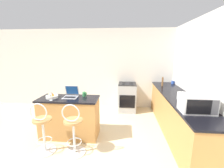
% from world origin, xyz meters
% --- Properties ---
extents(ground_plane, '(20.00, 20.00, 0.00)m').
position_xyz_m(ground_plane, '(0.00, 0.00, 0.00)').
color(ground_plane, beige).
extents(wall_back, '(12.00, 0.06, 2.60)m').
position_xyz_m(wall_back, '(0.00, 2.62, 1.30)').
color(wall_back, silver).
rests_on(wall_back, ground_plane).
extents(breakfast_bar, '(1.28, 0.57, 0.90)m').
position_xyz_m(breakfast_bar, '(-0.31, 0.66, 0.45)').
color(breakfast_bar, '#B27C42').
rests_on(breakfast_bar, ground_plane).
extents(counter_right, '(0.66, 3.12, 0.90)m').
position_xyz_m(counter_right, '(2.13, 1.04, 0.45)').
color(counter_right, '#B27C42').
rests_on(counter_right, ground_plane).
extents(bar_stool_near, '(0.40, 0.40, 1.01)m').
position_xyz_m(bar_stool_near, '(-0.61, 0.06, 0.47)').
color(bar_stool_near, silver).
rests_on(bar_stool_near, ground_plane).
extents(bar_stool_far, '(0.40, 0.40, 1.01)m').
position_xyz_m(bar_stool_far, '(-0.02, 0.06, 0.47)').
color(bar_stool_far, silver).
rests_on(bar_stool_far, ground_plane).
extents(laptop, '(0.30, 0.30, 0.24)m').
position_xyz_m(laptop, '(-0.29, 0.75, 0.96)').
color(laptop, '#B7BABF').
rests_on(laptop, breakfast_bar).
extents(microwave, '(0.53, 0.34, 0.29)m').
position_xyz_m(microwave, '(2.09, 0.10, 1.04)').
color(microwave, silver).
rests_on(microwave, counter_right).
extents(toaster, '(0.20, 0.31, 0.17)m').
position_xyz_m(toaster, '(2.09, 0.63, 0.98)').
color(toaster, silver).
rests_on(toaster, counter_right).
extents(stove_range, '(0.55, 0.61, 0.90)m').
position_xyz_m(stove_range, '(0.98, 2.26, 0.45)').
color(stove_range, '#9EA3A8').
rests_on(stove_range, ground_plane).
extents(pepper_mill, '(0.05, 0.05, 0.27)m').
position_xyz_m(pepper_mill, '(1.99, 2.00, 1.03)').
color(pepper_mill, brown).
rests_on(pepper_mill, counter_right).
extents(wine_glass_short, '(0.07, 0.07, 0.16)m').
position_xyz_m(wine_glass_short, '(-0.61, 0.47, 1.01)').
color(wine_glass_short, silver).
rests_on(wine_glass_short, breakfast_bar).
extents(mug_blue, '(0.10, 0.09, 0.09)m').
position_xyz_m(mug_blue, '(2.38, 2.34, 0.94)').
color(mug_blue, '#2D51AD').
rests_on(mug_blue, counter_right).
extents(fruit_bowl, '(0.25, 0.25, 0.11)m').
position_xyz_m(fruit_bowl, '(-0.67, 0.64, 0.93)').
color(fruit_bowl, silver).
rests_on(fruit_bowl, breakfast_bar).
extents(mug_green, '(0.10, 0.08, 0.10)m').
position_xyz_m(mug_green, '(-0.01, 0.83, 0.95)').
color(mug_green, '#338447').
rests_on(mug_green, breakfast_bar).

